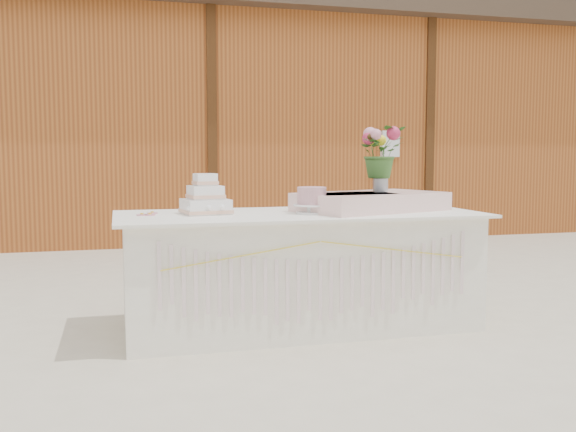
% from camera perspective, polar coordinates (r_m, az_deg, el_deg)
% --- Properties ---
extents(ground, '(80.00, 80.00, 0.00)m').
position_cam_1_polar(ground, '(4.39, 1.03, -9.76)').
color(ground, beige).
rests_on(ground, ground).
extents(barn, '(12.60, 4.60, 3.30)m').
position_cam_1_polar(barn, '(10.15, -8.48, 8.36)').
color(barn, '#A05621').
rests_on(barn, ground).
extents(cake_table, '(2.40, 1.00, 0.77)m').
position_cam_1_polar(cake_table, '(4.30, 1.05, -4.79)').
color(cake_table, white).
rests_on(cake_table, ground).
extents(wedding_cake, '(0.33, 0.33, 0.26)m').
position_cam_1_polar(wedding_cake, '(4.19, -7.35, 1.40)').
color(wedding_cake, white).
rests_on(wedding_cake, cake_table).
extents(pink_cake_stand, '(0.24, 0.24, 0.17)m').
position_cam_1_polar(pink_cake_stand, '(4.17, 2.13, 1.54)').
color(pink_cake_stand, white).
rests_on(pink_cake_stand, cake_table).
extents(satin_runner, '(1.12, 0.87, 0.12)m').
position_cam_1_polar(satin_runner, '(4.43, 7.38, 1.27)').
color(satin_runner, '#FFCECD').
rests_on(satin_runner, cake_table).
extents(flower_vase, '(0.11, 0.11, 0.14)m').
position_cam_1_polar(flower_vase, '(4.52, 8.22, 3.05)').
color(flower_vase, '#B6B6BB').
rests_on(flower_vase, satin_runner).
extents(bouquet, '(0.34, 0.29, 0.36)m').
position_cam_1_polar(bouquet, '(4.51, 8.26, 6.25)').
color(bouquet, '#386528').
rests_on(bouquet, flower_vase).
extents(loose_flowers, '(0.22, 0.36, 0.02)m').
position_cam_1_polar(loose_flowers, '(4.12, -12.46, 0.13)').
color(loose_flowers, pink).
rests_on(loose_flowers, cake_table).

